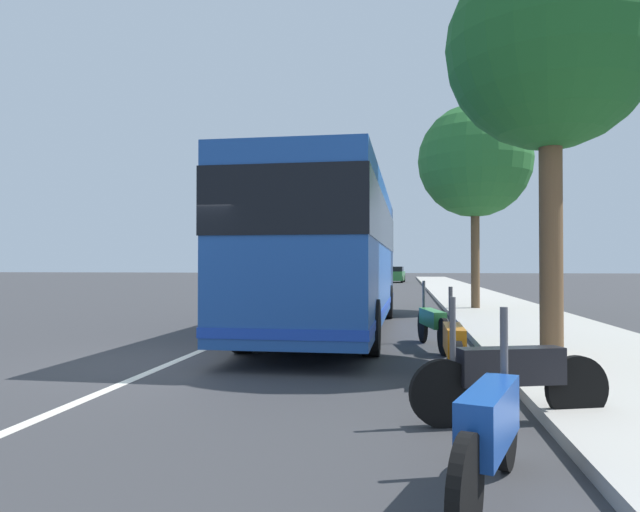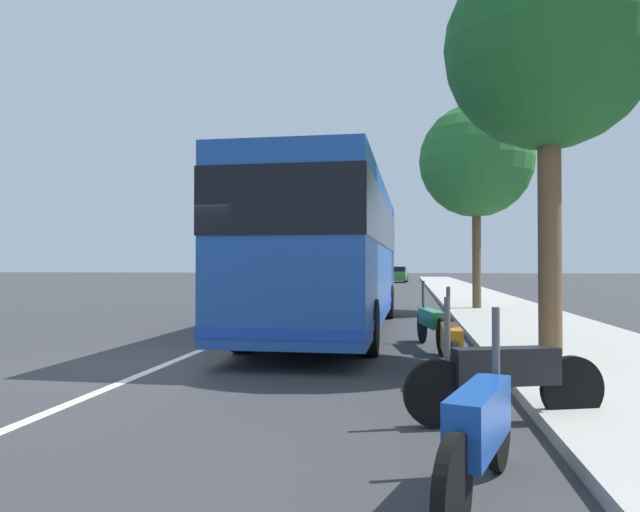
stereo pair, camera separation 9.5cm
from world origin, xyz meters
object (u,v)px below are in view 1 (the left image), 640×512
coach_bus (333,249)px  car_far_distant (394,275)px  motorcycle_by_tree (454,346)px  motorcycle_angled (510,376)px  car_behind_bus (315,279)px  motorcycle_mid_row (490,431)px  roadside_tree_near_camera (550,49)px  motorcycle_far_end (432,323)px  car_ahead_same_lane (301,280)px  roadside_tree_mid_block (475,161)px

coach_bus → car_far_distant: size_ratio=2.81×
car_far_distant → motorcycle_by_tree: bearing=-174.1°
motorcycle_by_tree → car_far_distant: 45.87m
motorcycle_angled → car_behind_bus: (34.34, 7.45, 0.15)m
motorcycle_mid_row → coach_bus: bearing=31.4°
roadside_tree_near_camera → coach_bus: bearing=47.4°
motorcycle_mid_row → motorcycle_far_end: 7.26m
motorcycle_by_tree → motorcycle_angled: bearing=-169.0°
car_far_distant → roadside_tree_near_camera: bearing=-171.7°
motorcycle_by_tree → roadside_tree_near_camera: (1.87, -1.74, 4.73)m
motorcycle_angled → roadside_tree_near_camera: bearing=-126.2°
motorcycle_mid_row → motorcycle_by_tree: same height
car_ahead_same_lane → car_far_distant: 19.93m
motorcycle_mid_row → motorcycle_angled: motorcycle_angled is taller
roadside_tree_mid_block → car_behind_bus: bearing=23.7°
car_far_distant → roadside_tree_near_camera: 44.33m
car_ahead_same_lane → roadside_tree_near_camera: bearing=17.1°
car_ahead_same_lane → car_far_distant: (19.21, -5.30, 0.02)m
car_ahead_same_lane → car_far_distant: size_ratio=1.06×
car_behind_bus → roadside_tree_mid_block: bearing=25.3°
car_ahead_same_lane → roadside_tree_near_camera: (-24.75, -8.75, 4.53)m
coach_bus → car_ahead_same_lane: coach_bus is taller
motorcycle_by_tree → car_ahead_same_lane: bearing=15.5°
roadside_tree_near_camera → motorcycle_angled: bearing=161.1°
motorcycle_by_tree → car_behind_bus: car_behind_bus is taller
car_ahead_same_lane → coach_bus: bearing=10.1°
motorcycle_by_tree → car_behind_bus: (32.24, 7.06, 0.15)m
motorcycle_far_end → coach_bus: bearing=31.3°
coach_bus → motorcycle_mid_row: bearing=-166.3°
motorcycle_mid_row → roadside_tree_near_camera: size_ratio=0.29×
motorcycle_angled → car_behind_bus: 35.14m
coach_bus → roadside_tree_near_camera: roadside_tree_near_camera is taller
motorcycle_by_tree → motorcycle_far_end: (3.16, 0.15, -0.00)m
motorcycle_by_tree → car_far_distant: (45.84, 1.71, 0.22)m
coach_bus → roadside_tree_near_camera: (-3.80, -4.13, 3.21)m
motorcycle_angled → roadside_tree_mid_block: roadside_tree_mid_block is taller
motorcycle_angled → car_far_distant: size_ratio=0.50×
coach_bus → roadside_tree_mid_block: bearing=-31.8°
motorcycle_far_end → car_ahead_same_lane: (23.47, 6.85, 0.21)m
car_behind_bus → car_ahead_same_lane: size_ratio=0.92×
motorcycle_angled → motorcycle_by_tree: motorcycle_angled is taller
car_ahead_same_lane → roadside_tree_mid_block: 17.48m
motorcycle_by_tree → car_far_distant: bearing=2.9°
coach_bus → car_ahead_same_lane: bearing=12.9°
car_behind_bus → roadside_tree_mid_block: (-20.06, -8.79, 4.56)m
car_ahead_same_lane → car_behind_bus: bearing=178.2°
coach_bus → motorcycle_by_tree: 6.34m
motorcycle_far_end → car_far_distant: (42.68, 1.55, 0.22)m
motorcycle_far_end → car_far_distant: size_ratio=0.59×
motorcycle_angled → car_behind_bus: car_behind_bus is taller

